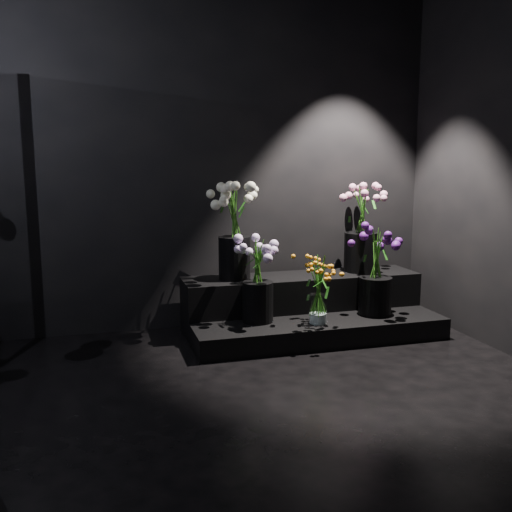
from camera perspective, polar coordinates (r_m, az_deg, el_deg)
name	(u,v)px	position (r m, az deg, el deg)	size (l,w,h in m)	color
floor	(266,435)	(2.98, 1.01, -17.51)	(4.00, 4.00, 0.00)	black
wall_back	(193,155)	(4.60, -6.36, 10.04)	(4.00, 4.00, 0.00)	black
display_riser	(307,309)	(4.61, 5.10, -5.29)	(1.94, 0.86, 0.43)	black
bouquet_orange_bells	(318,289)	(4.21, 6.25, -3.33)	(0.33, 0.33, 0.50)	white
bouquet_lilac	(258,274)	(4.22, 0.18, -1.84)	(0.39, 0.39, 0.63)	black
bouquet_purple	(376,267)	(4.51, 11.91, -1.13)	(0.43, 0.43, 0.68)	black
bouquet_cream_roses	(234,224)	(4.44, -2.19, 3.19)	(0.43, 0.43, 0.75)	black
bouquet_pink_roses	(362,223)	(4.83, 10.53, 3.28)	(0.45, 0.45, 0.74)	black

